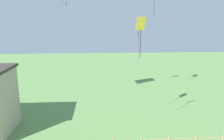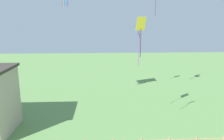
{
  "view_description": "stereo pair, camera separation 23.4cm",
  "coord_description": "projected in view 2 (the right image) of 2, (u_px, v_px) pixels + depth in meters",
  "views": [
    {
      "loc": [
        -1.07,
        -9.06,
        9.64
      ],
      "look_at": [
        0.0,
        7.41,
        6.01
      ],
      "focal_mm": 35.0,
      "sensor_mm": 36.0,
      "label": 1
    },
    {
      "loc": [
        -0.84,
        -9.07,
        9.64
      ],
      "look_at": [
        0.0,
        7.41,
        6.01
      ],
      "focal_mm": 35.0,
      "sensor_mm": 36.0,
      "label": 2
    }
  ],
  "objects": [
    {
      "name": "kite_purple_streamer",
      "position": [
        139.0,
        33.0,
        19.62
      ],
      "size": [
        0.53,
        0.99,
        4.11
      ],
      "color": "purple"
    },
    {
      "name": "kite_yellow_diamond",
      "position": [
        141.0,
        29.0,
        16.81
      ],
      "size": [
        0.81,
        0.53,
        3.12
      ],
      "color": "yellow"
    }
  ]
}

